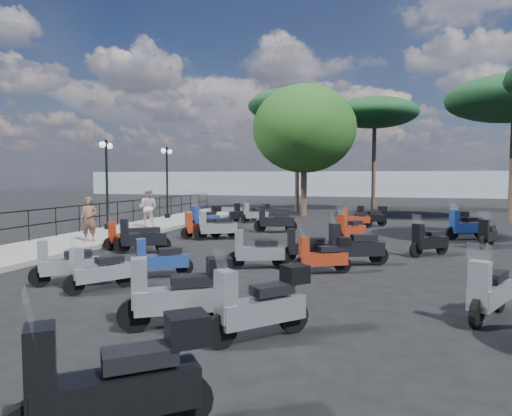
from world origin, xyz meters
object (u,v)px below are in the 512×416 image
(scooter_13, at_px, (178,294))
(scooter_19, at_px, (488,293))
(scooter_20, at_px, (306,247))
(scooter_23, at_px, (355,219))
(scooter_7, at_px, (257,252))
(scooter_9, at_px, (200,227))
(pedestrian_far, at_px, (148,207))
(scooter_1, at_px, (66,264))
(scooter_16, at_px, (274,221))
(scooter_21, at_px, (428,241))
(scooter_29, at_px, (459,223))
(lamp_post_1, at_px, (107,178))
(scooter_14, at_px, (323,256))
(scooter_27, at_px, (487,235))
(pine_0, at_px, (375,113))
(scooter_8, at_px, (160,260))
(scooter_22, at_px, (350,230))
(scooter_11, at_px, (256,213))
(scooter_3, at_px, (125,237))
(scooter_6, at_px, (99,271))
(scooter_4, at_px, (206,218))
(woman, at_px, (89,219))
(scooter_12, at_px, (115,384))
(lamp_post_2, at_px, (167,178))
(pine_2, at_px, (297,106))
(scooter_10, at_px, (218,226))
(scooter_28, at_px, (466,226))
(scooter_17, at_px, (371,216))
(scooter_5, at_px, (244,213))
(scooter_2, at_px, (141,238))
(broadleaf_tree, at_px, (304,129))

(scooter_13, distance_m, scooter_19, 5.16)
(scooter_20, height_order, scooter_23, scooter_23)
(scooter_7, bearing_deg, scooter_9, 16.37)
(pedestrian_far, relative_size, scooter_1, 1.34)
(scooter_16, height_order, scooter_21, scooter_16)
(scooter_21, relative_size, scooter_29, 0.96)
(lamp_post_1, xyz_separation_m, scooter_14, (10.04, -5.80, -1.88))
(scooter_27, xyz_separation_m, pine_0, (-4.20, 15.38, 6.26))
(scooter_8, height_order, scooter_22, scooter_22)
(scooter_16, bearing_deg, scooter_8, 157.43)
(scooter_1, xyz_separation_m, scooter_11, (0.31, 14.31, 0.03))
(scooter_3, relative_size, scooter_13, 0.72)
(scooter_21, xyz_separation_m, scooter_23, (-2.66, 7.16, -0.02))
(scooter_11, xyz_separation_m, scooter_29, (9.57, -1.87, -0.04))
(scooter_6, height_order, scooter_29, scooter_6)
(scooter_9, relative_size, pine_0, 0.17)
(scooter_1, xyz_separation_m, scooter_4, (-1.05, 10.74, 0.07))
(woman, distance_m, pedestrian_far, 4.60)
(scooter_27, bearing_deg, scooter_20, 62.46)
(woman, relative_size, scooter_4, 1.01)
(scooter_20, bearing_deg, scooter_4, 22.79)
(scooter_12, relative_size, scooter_20, 1.06)
(lamp_post_2, height_order, pine_0, pine_0)
(scooter_11, height_order, scooter_16, scooter_16)
(pine_0, bearing_deg, pine_2, -158.36)
(scooter_12, bearing_deg, scooter_29, -55.71)
(scooter_10, bearing_deg, scooter_14, -166.30)
(scooter_27, bearing_deg, scooter_8, 64.85)
(scooter_12, bearing_deg, scooter_21, -56.50)
(scooter_19, bearing_deg, scooter_13, 47.78)
(scooter_23, xyz_separation_m, scooter_28, (4.35, -2.92, 0.08))
(scooter_16, distance_m, scooter_17, 5.31)
(scooter_3, bearing_deg, pine_2, -56.34)
(scooter_16, xyz_separation_m, scooter_23, (3.21, 2.83, -0.09))
(scooter_6, bearing_deg, scooter_19, -145.34)
(lamp_post_1, distance_m, scooter_10, 5.73)
(scooter_13, bearing_deg, scooter_27, -62.33)
(scooter_19, height_order, scooter_20, scooter_19)
(scooter_5, height_order, scooter_14, scooter_5)
(scooter_19, relative_size, scooter_28, 0.97)
(woman, relative_size, scooter_12, 1.00)
(scooter_20, bearing_deg, scooter_17, -26.87)
(scooter_6, bearing_deg, scooter_21, -103.93)
(scooter_5, xyz_separation_m, scooter_7, (4.17, -12.16, 0.02))
(lamp_post_2, height_order, scooter_16, lamp_post_2)
(pedestrian_far, distance_m, scooter_16, 5.71)
(scooter_19, bearing_deg, scooter_28, -69.67)
(scooter_2, bearing_deg, broadleaf_tree, -35.32)
(scooter_9, distance_m, scooter_29, 10.97)
(scooter_8, relative_size, scooter_23, 0.85)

